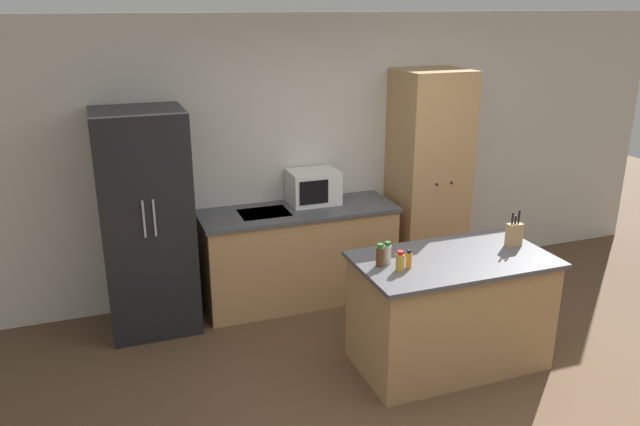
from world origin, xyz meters
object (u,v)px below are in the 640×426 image
(spice_bottle_amber_oil, at_px, (400,261))
(spice_bottle_tall_dark, at_px, (409,260))
(microwave, at_px, (313,187))
(spice_bottle_green_herb, at_px, (387,253))
(refrigerator, at_px, (147,223))
(pantry_cabinet, at_px, (427,179))
(spice_bottle_short_red, at_px, (380,256))
(knife_block, at_px, (514,234))

(spice_bottle_amber_oil, bearing_deg, spice_bottle_tall_dark, 12.19)
(microwave, distance_m, spice_bottle_tall_dark, 1.63)
(spice_bottle_green_herb, bearing_deg, spice_bottle_amber_oil, -79.44)
(refrigerator, height_order, spice_bottle_amber_oil, refrigerator)
(refrigerator, bearing_deg, pantry_cabinet, 0.79)
(spice_bottle_short_red, bearing_deg, refrigerator, 137.57)
(pantry_cabinet, height_order, spice_bottle_green_herb, pantry_cabinet)
(refrigerator, distance_m, pantry_cabinet, 2.67)
(spice_bottle_short_red, height_order, spice_bottle_green_herb, spice_bottle_short_red)
(spice_bottle_tall_dark, height_order, spice_bottle_amber_oil, spice_bottle_amber_oil)
(refrigerator, relative_size, knife_block, 6.47)
(spice_bottle_amber_oil, height_order, spice_bottle_green_herb, spice_bottle_green_herb)
(refrigerator, distance_m, spice_bottle_amber_oil, 2.18)
(knife_block, xyz_separation_m, spice_bottle_amber_oil, (-1.04, -0.12, -0.03))
(refrigerator, xyz_separation_m, spice_bottle_tall_dark, (1.67, -1.47, 0.01))
(refrigerator, distance_m, knife_block, 2.97)
(microwave, xyz_separation_m, spice_bottle_short_red, (-0.03, -1.51, -0.09))
(pantry_cabinet, bearing_deg, microwave, 174.43)
(refrigerator, relative_size, spice_bottle_amber_oil, 12.73)
(spice_bottle_tall_dark, xyz_separation_m, spice_bottle_short_red, (-0.18, 0.10, 0.01))
(microwave, bearing_deg, pantry_cabinet, -5.57)
(pantry_cabinet, distance_m, spice_bottle_amber_oil, 1.86)
(refrigerator, distance_m, spice_bottle_tall_dark, 2.23)
(pantry_cabinet, bearing_deg, spice_bottle_green_herb, -128.59)
(knife_block, relative_size, spice_bottle_short_red, 1.71)
(spice_bottle_short_red, bearing_deg, spice_bottle_tall_dark, -30.01)
(refrigerator, height_order, spice_bottle_short_red, refrigerator)
(microwave, xyz_separation_m, spice_bottle_green_herb, (0.04, -1.48, -0.10))
(microwave, relative_size, spice_bottle_amber_oil, 3.07)
(refrigerator, xyz_separation_m, spice_bottle_short_red, (1.49, -1.37, 0.02))
(knife_block, relative_size, spice_bottle_tall_dark, 2.09)
(spice_bottle_amber_oil, bearing_deg, knife_block, 6.51)
(refrigerator, bearing_deg, spice_bottle_green_herb, -40.45)
(spice_bottle_tall_dark, bearing_deg, spice_bottle_short_red, 149.99)
(refrigerator, bearing_deg, spice_bottle_short_red, -42.43)
(spice_bottle_tall_dark, bearing_deg, spice_bottle_green_herb, 128.35)
(microwave, height_order, spice_bottle_tall_dark, microwave)
(pantry_cabinet, relative_size, spice_bottle_green_herb, 12.63)
(spice_bottle_tall_dark, bearing_deg, pantry_cabinet, 56.62)
(microwave, bearing_deg, spice_bottle_amber_oil, -87.58)
(refrigerator, relative_size, spice_bottle_green_herb, 11.35)
(refrigerator, relative_size, spice_bottle_tall_dark, 13.50)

